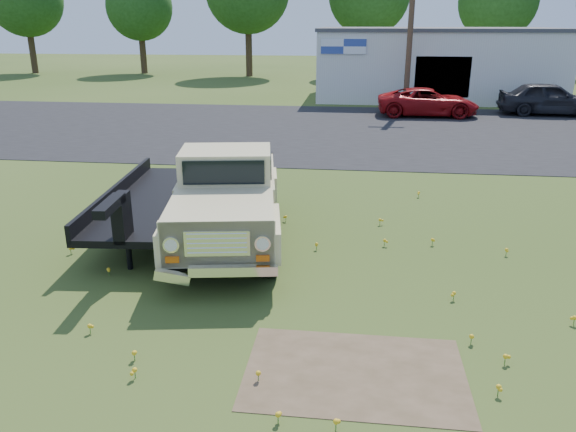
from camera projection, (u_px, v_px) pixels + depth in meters
The scene contains 12 objects.
ground at pixel (277, 274), 10.66m from camera, with size 140.00×140.00×0.00m, color #334917.
asphalt_lot at pixel (325, 130), 24.71m from camera, with size 90.00×14.00×0.02m, color black.
dirt_patch_a at pixel (355, 373), 7.67m from camera, with size 3.00×2.00×0.01m, color brown.
dirt_patch_b at pixel (218, 211), 14.17m from camera, with size 2.20×1.60×0.01m, color brown.
commercial_building at pixel (434, 63), 34.57m from camera, with size 14.20×8.20×4.15m.
utility_pole_mid at pixel (411, 20), 29.30m from camera, with size 1.60×0.30×9.00m.
treeline_b at pixel (139, 7), 49.28m from camera, with size 5.76×5.76×8.57m.
treeline_e at pixel (498, 1), 43.85m from camera, with size 6.08×6.08×9.04m.
vintage_pickup_truck at pixel (227, 197), 11.88m from camera, with size 2.21×5.69×2.07m, color beige, non-canonical shape.
flatbed_trailer at pixel (157, 195), 12.75m from camera, with size 1.98×5.93×1.62m, color black, non-canonical shape.
red_pickup at pixel (428, 102), 28.06m from camera, with size 2.28×4.94×1.37m, color maroon.
dark_sedan at pixel (549, 99), 28.30m from camera, with size 1.94×4.83×1.64m, color black.
Camera 1 is at (1.39, -9.60, 4.56)m, focal length 35.00 mm.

